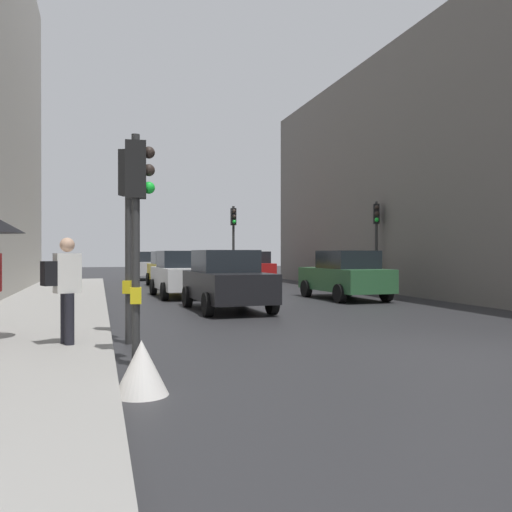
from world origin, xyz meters
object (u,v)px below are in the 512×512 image
object	(u,v)px
traffic_light_near_right	(130,206)
car_red_sedan	(252,267)
traffic_light_near_left	(137,206)
traffic_light_mid_street	(376,230)
car_yellow_taxi	(170,269)
car_white_compact	(182,274)
pedestrian_with_black_backpack	(65,284)
car_dark_suv	(227,280)
car_green_estate	(345,275)
warning_sign_triangle	(142,368)
traffic_light_far_median	(234,231)
car_silver_hatchback	(151,266)

from	to	relation	value
traffic_light_near_right	car_red_sedan	distance (m)	20.71
car_red_sedan	traffic_light_near_left	bearing A→B (deg)	-109.86
traffic_light_mid_street	car_yellow_taxi	size ratio (longest dim) A/B	0.90
car_white_compact	car_yellow_taxi	size ratio (longest dim) A/B	1.01
car_yellow_taxi	pedestrian_with_black_backpack	xyz separation A→B (m)	(-3.96, -17.97, 0.29)
car_dark_suv	traffic_light_mid_street	bearing A→B (deg)	33.83
car_red_sedan	car_green_estate	world-z (taller)	same
traffic_light_near_left	warning_sign_triangle	size ratio (longest dim) A/B	5.26
traffic_light_far_median	car_dark_suv	xyz separation A→B (m)	(-2.79, -10.60, -1.87)
warning_sign_triangle	car_red_sedan	bearing A→B (deg)	71.34
car_silver_hatchback	traffic_light_near_left	bearing A→B (deg)	-95.54
traffic_light_mid_street	pedestrian_with_black_backpack	size ratio (longest dim) A/B	2.17
traffic_light_mid_street	pedestrian_with_black_backpack	xyz separation A→B (m)	(-11.75, -11.10, -1.48)
traffic_light_far_median	pedestrian_with_black_backpack	size ratio (longest dim) A/B	2.25
car_green_estate	traffic_light_far_median	bearing A→B (deg)	105.22
pedestrian_with_black_backpack	car_red_sedan	bearing A→B (deg)	66.19
car_white_compact	car_yellow_taxi	distance (m)	6.73
traffic_light_mid_street	traffic_light_near_right	size ratio (longest dim) A/B	1.05
traffic_light_far_median	traffic_light_near_right	bearing A→B (deg)	-110.14
traffic_light_near_right	warning_sign_triangle	size ratio (longest dim) A/B	5.64
traffic_light_far_median	car_yellow_taxi	distance (m)	3.76
traffic_light_near_left	traffic_light_near_right	distance (m)	2.09
car_dark_suv	pedestrian_with_black_backpack	size ratio (longest dim) A/B	2.42
traffic_light_near_right	car_white_compact	world-z (taller)	traffic_light_near_right
car_silver_hatchback	car_yellow_taxi	xyz separation A→B (m)	(0.25, -7.68, 0.00)
traffic_light_mid_street	car_green_estate	distance (m)	4.09
traffic_light_near_right	traffic_light_mid_street	bearing A→B (deg)	44.27
traffic_light_mid_street	pedestrian_with_black_backpack	bearing A→B (deg)	-136.64
car_red_sedan	pedestrian_with_black_backpack	distance (m)	21.72
car_silver_hatchback	car_yellow_taxi	distance (m)	7.69
traffic_light_mid_street	car_red_sedan	world-z (taller)	traffic_light_mid_street
car_silver_hatchback	car_dark_suv	xyz separation A→B (m)	(0.41, -19.66, 0.00)
traffic_light_near_left	car_dark_suv	bearing A→B (deg)	67.61
traffic_light_far_median	traffic_light_near_right	xyz separation A→B (m)	(-5.82, -15.88, -0.22)
car_white_compact	traffic_light_mid_street	bearing A→B (deg)	-1.07
car_white_compact	traffic_light_near_left	bearing A→B (deg)	-101.19
traffic_light_near_right	pedestrian_with_black_backpack	distance (m)	1.89
traffic_light_near_left	traffic_light_far_median	world-z (taller)	traffic_light_far_median
traffic_light_near_left	car_silver_hatchback	distance (m)	27.19
traffic_light_mid_street	car_green_estate	bearing A→B (deg)	-135.82
car_dark_suv	warning_sign_triangle	world-z (taller)	car_dark_suv
car_silver_hatchback	car_white_compact	size ratio (longest dim) A/B	1.01
traffic_light_far_median	traffic_light_mid_street	bearing A→B (deg)	-48.58
car_yellow_taxi	pedestrian_with_black_backpack	bearing A→B (deg)	-102.44
traffic_light_near_left	traffic_light_near_right	xyz separation A→B (m)	(-0.00, 2.08, 0.17)
car_green_estate	car_white_compact	xyz separation A→B (m)	(-5.52, 2.72, 0.00)
traffic_light_mid_street	traffic_light_far_median	world-z (taller)	traffic_light_far_median
traffic_light_near_left	pedestrian_with_black_backpack	world-z (taller)	traffic_light_near_left
traffic_light_near_right	car_green_estate	world-z (taller)	traffic_light_near_right
car_silver_hatchback	car_dark_suv	world-z (taller)	same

